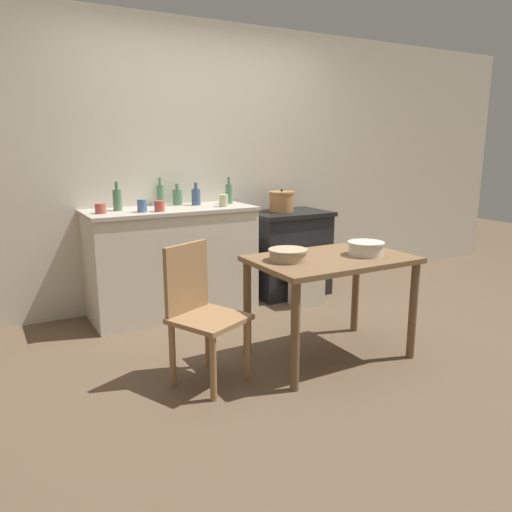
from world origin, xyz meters
name	(u,v)px	position (x,y,z in m)	size (l,w,h in m)	color
ground_plane	(293,352)	(0.00, 0.00, 0.00)	(14.00, 14.00, 0.00)	brown
wall_back	(201,165)	(0.00, 1.58, 1.27)	(8.00, 0.07, 2.55)	beige
counter_cabinet	(172,261)	(-0.44, 1.26, 0.47)	(1.44, 0.61, 0.93)	beige
stove	(287,252)	(0.77, 1.28, 0.41)	(0.77, 0.58, 0.82)	black
work_table	(331,272)	(0.18, -0.17, 0.61)	(1.07, 0.70, 0.72)	brown
chair	(201,310)	(-0.73, -0.06, 0.46)	(0.53, 0.53, 0.87)	#997047
flour_sack	(307,283)	(0.72, 0.87, 0.21)	(0.28, 0.20, 0.42)	beige
stock_pot	(282,201)	(0.72, 1.31, 0.92)	(0.25, 0.25, 0.22)	#B77A47
mixing_bowl_large	(366,248)	(0.42, -0.24, 0.77)	(0.25, 0.25, 0.09)	silver
mixing_bowl_small	(288,254)	(-0.13, -0.12, 0.76)	(0.26, 0.26, 0.08)	tan
bottle_far_left	(229,193)	(0.15, 1.32, 1.03)	(0.06, 0.06, 0.24)	#517F5B
bottle_left	(177,197)	(-0.30, 1.46, 1.01)	(0.08, 0.08, 0.19)	#517F5B
bottle_mid_left	(196,196)	(-0.15, 1.36, 1.01)	(0.08, 0.08, 0.20)	#3D5675
bottle_center_left	(117,199)	(-0.87, 1.32, 1.02)	(0.07, 0.07, 0.24)	#517F5B
bottle_center	(160,195)	(-0.44, 1.50, 1.03)	(0.06, 0.06, 0.24)	#517F5B
cup_center_right	(100,209)	(-1.03, 1.21, 0.97)	(0.08, 0.08, 0.08)	#B74C42
cup_mid_right	(224,201)	(0.01, 1.14, 0.99)	(0.08, 0.08, 0.10)	beige
cup_right	(159,206)	(-0.58, 1.10, 0.98)	(0.08, 0.08, 0.09)	#B74C42
cup_far_right	(142,206)	(-0.72, 1.13, 0.98)	(0.08, 0.08, 0.10)	#4C6B99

